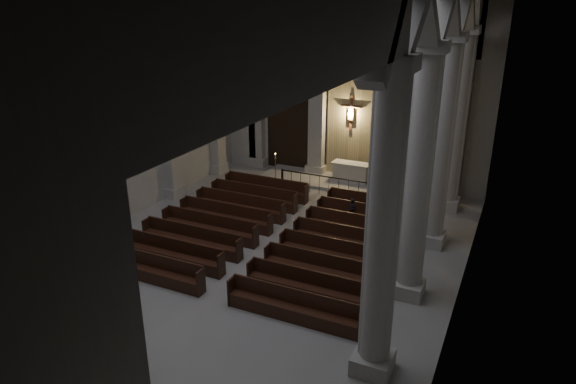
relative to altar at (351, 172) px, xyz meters
The scene contains 11 objects.
room 12.87m from the altar, 92.24° to the right, with size 24.00×24.10×12.00m.
sanctuary_wall 6.03m from the altar, 120.48° to the left, with size 14.00×0.77×12.00m.
right_arcade 12.94m from the altar, 61.85° to the right, with size 1.00×24.00×12.00m.
left_pilasters 10.75m from the altar, 134.43° to the right, with size 0.60×13.00×8.03m.
sanctuary_step 0.74m from the altar, 152.82° to the right, with size 8.50×2.60×0.15m, color #A9A69D.
altar is the anchor object (origin of this frame).
altar_rail 2.12m from the altar, 101.51° to the right, with size 5.10×0.09×1.00m.
candle_stand_left 3.90m from the altar, 155.92° to the right, with size 0.27×0.27×1.63m.
candle_stand_right 2.42m from the altar, 38.54° to the right, with size 0.25×0.25×1.51m.
pews 7.83m from the altar, 93.10° to the right, with size 9.71×9.12×0.96m.
worshipper 4.86m from the altar, 70.94° to the right, with size 0.39×0.26×1.07m, color black.
Camera 1 is at (8.10, -13.24, 9.14)m, focal length 32.00 mm.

